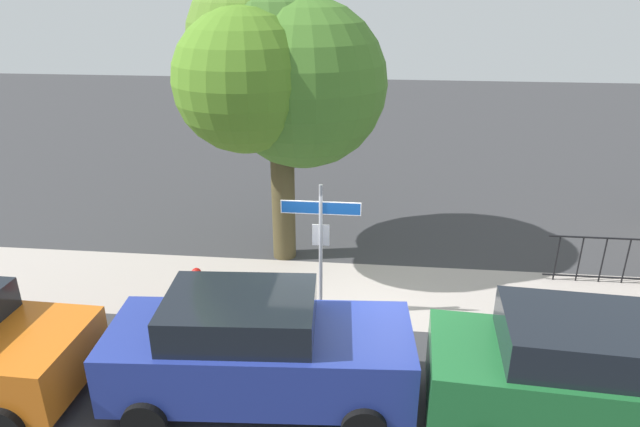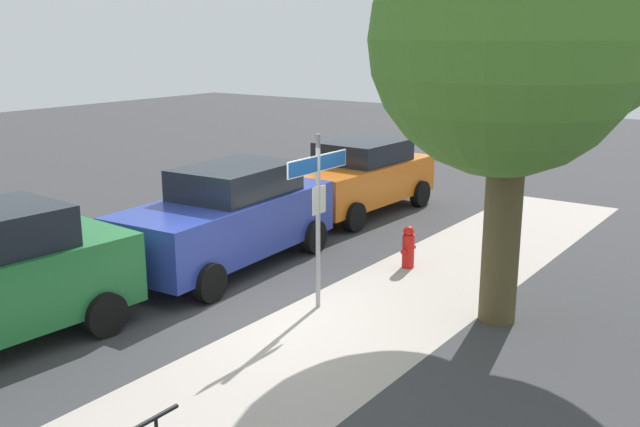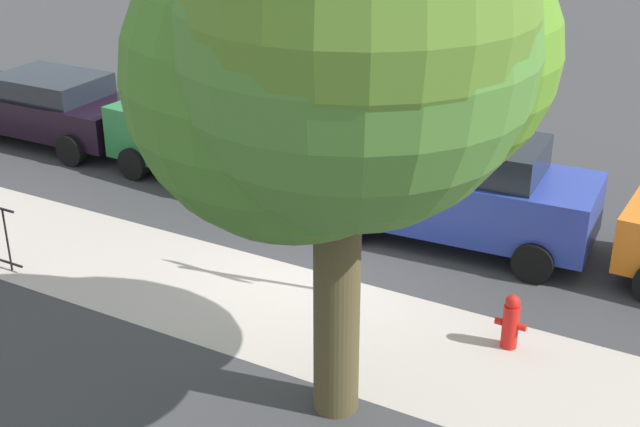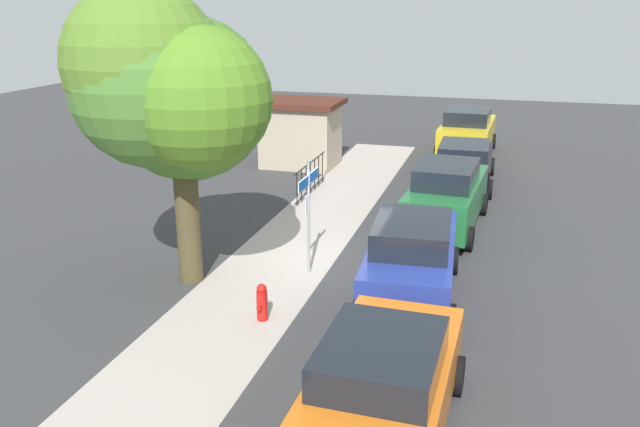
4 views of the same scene
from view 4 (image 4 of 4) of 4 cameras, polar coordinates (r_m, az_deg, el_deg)
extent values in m
plane|color=#38383A|center=(15.77, 1.00, -4.61)|extent=(60.00, 60.00, 0.00)
cube|color=#B0A59C|center=(17.90, -1.34, -1.79)|extent=(24.00, 2.60, 0.00)
cylinder|color=#9EA0A5|center=(14.91, -1.00, -0.42)|extent=(0.07, 0.07, 2.70)
cube|color=#144799|center=(14.65, -1.02, 2.95)|extent=(1.44, 0.02, 0.22)
cube|color=white|center=(14.65, -1.02, 2.95)|extent=(1.47, 0.02, 0.25)
cube|color=silver|center=(14.81, -1.08, 0.90)|extent=(0.32, 0.02, 0.42)
cylinder|color=#4C4227|center=(14.76, -11.47, 0.08)|extent=(0.54, 0.54, 3.23)
sphere|color=#557D28|center=(13.97, -15.22, 12.50)|extent=(3.23, 3.23, 3.23)
sphere|color=#457829|center=(14.67, -11.45, 9.78)|extent=(3.57, 3.57, 3.57)
sphere|color=#4A7C30|center=(14.03, -14.27, 10.91)|extent=(3.49, 3.49, 3.49)
sphere|color=#528524|center=(13.33, -10.36, 9.80)|extent=(2.87, 2.87, 2.87)
cube|color=orange|center=(9.75, 5.56, -15.11)|extent=(4.26, 1.91, 0.87)
cube|color=black|center=(9.18, 5.34, -12.37)|extent=(2.06, 1.64, 0.50)
cylinder|color=black|center=(11.34, 2.49, -12.46)|extent=(0.65, 0.24, 0.64)
cylinder|color=black|center=(11.09, 11.81, -13.65)|extent=(0.65, 0.24, 0.64)
cube|color=#263898|center=(13.99, 8.00, -4.25)|extent=(4.63, 2.01, 0.97)
cube|color=black|center=(13.47, 8.05, -1.70)|extent=(2.27, 1.65, 0.54)
cylinder|color=black|center=(15.67, 5.26, -3.58)|extent=(0.65, 0.26, 0.64)
cylinder|color=black|center=(15.58, 11.56, -4.02)|extent=(0.65, 0.26, 0.64)
cylinder|color=black|center=(12.88, 3.48, -8.52)|extent=(0.65, 0.26, 0.64)
cylinder|color=black|center=(12.77, 11.22, -9.11)|extent=(0.65, 0.26, 0.64)
cube|color=#206A32|center=(18.47, 10.99, 1.21)|extent=(4.73, 2.00, 1.02)
cube|color=black|center=(18.00, 10.99, 3.39)|extent=(2.32, 1.64, 0.56)
cylinder|color=black|center=(20.24, 9.26, 1.28)|extent=(0.65, 0.26, 0.64)
cylinder|color=black|center=(20.02, 14.04, 0.78)|extent=(0.65, 0.26, 0.64)
cylinder|color=black|center=(17.30, 7.26, -1.53)|extent=(0.65, 0.26, 0.64)
cylinder|color=black|center=(17.04, 12.84, -2.16)|extent=(0.65, 0.26, 0.64)
cube|color=black|center=(23.13, 12.41, 4.15)|extent=(4.63, 1.90, 0.74)
cube|color=black|center=(22.73, 12.47, 5.44)|extent=(2.24, 1.65, 0.44)
cylinder|color=black|center=(24.79, 10.45, 4.32)|extent=(0.64, 0.23, 0.64)
cylinder|color=black|center=(24.72, 14.69, 3.98)|extent=(0.64, 0.23, 0.64)
cylinder|color=black|center=(21.77, 9.69, 2.45)|extent=(0.64, 0.23, 0.64)
cylinder|color=black|center=(21.68, 14.51, 2.06)|extent=(0.64, 0.23, 0.64)
cube|color=gold|center=(27.80, 12.70, 6.73)|extent=(4.57, 2.10, 1.03)
cube|color=black|center=(27.39, 12.75, 8.26)|extent=(2.22, 1.78, 0.57)
cylinder|color=black|center=(29.49, 11.08, 6.45)|extent=(0.65, 0.24, 0.64)
cylinder|color=black|center=(29.32, 14.84, 6.12)|extent=(0.65, 0.24, 0.64)
cylinder|color=black|center=(26.52, 10.19, 5.22)|extent=(0.65, 0.24, 0.64)
cylinder|color=black|center=(26.33, 14.36, 4.85)|extent=(0.65, 0.24, 0.64)
cylinder|color=black|center=(21.40, -0.84, 4.46)|extent=(3.36, 0.04, 0.04)
cylinder|color=black|center=(21.64, -0.83, 2.07)|extent=(3.36, 0.04, 0.04)
cylinder|color=black|center=(20.21, -2.02, 2.09)|extent=(0.03, 0.03, 1.05)
cylinder|color=black|center=(20.65, -1.61, 2.44)|extent=(0.03, 0.03, 1.05)
cylinder|color=black|center=(21.09, -1.22, 2.78)|extent=(0.03, 0.03, 1.05)
cylinder|color=black|center=(21.53, -0.84, 3.10)|extent=(0.03, 0.03, 1.05)
cylinder|color=black|center=(21.98, -0.47, 3.41)|extent=(0.03, 0.03, 1.05)
cylinder|color=black|center=(22.42, -0.12, 3.71)|extent=(0.03, 0.03, 1.05)
cylinder|color=black|center=(22.87, 0.21, 3.99)|extent=(0.03, 0.03, 1.05)
cube|color=tan|center=(25.25, -1.68, 6.80)|extent=(2.22, 2.70, 2.31)
cube|color=#4C2319|center=(25.03, -1.71, 9.62)|extent=(2.58, 3.06, 0.20)
cylinder|color=red|center=(13.16, -5.07, -8.00)|extent=(0.22, 0.22, 0.62)
sphere|color=red|center=(13.01, -5.11, -6.53)|extent=(0.20, 0.20, 0.20)
cylinder|color=red|center=(13.02, -5.32, -8.17)|extent=(0.10, 0.09, 0.09)
cylinder|color=red|center=(13.28, -4.82, -7.59)|extent=(0.10, 0.09, 0.09)
camera|label=1|loc=(15.30, 36.70, 14.31)|focal=31.00mm
camera|label=2|loc=(24.36, -9.15, 13.25)|focal=40.21mm
camera|label=3|loc=(16.48, -44.88, 14.18)|focal=48.60mm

